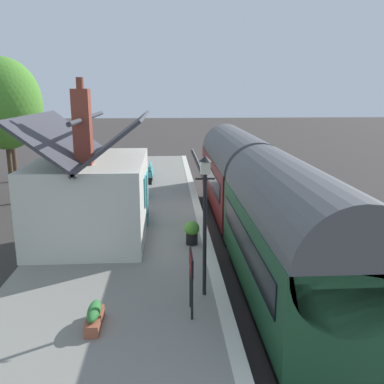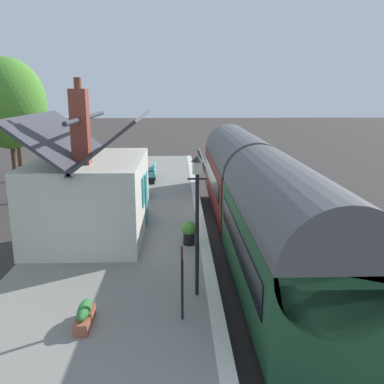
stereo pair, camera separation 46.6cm
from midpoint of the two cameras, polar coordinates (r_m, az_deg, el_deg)
The scene contains 17 objects.
ground_plane at distance 20.06m, azimuth 4.87°, elevation -4.59°, with size 160.00×160.00×0.00m, color #383330.
platform at distance 19.87m, azimuth -7.00°, elevation -3.45°, with size 32.00×6.24×0.91m, color gray.
platform_edge_coping at distance 19.69m, azimuth 1.51°, elevation -2.11°, with size 32.00×0.36×0.02m, color beige.
rail_near at distance 20.30m, azimuth 9.43°, elevation -4.31°, with size 52.00×0.08×0.14m, color gray.
rail_far at distance 20.06m, azimuth 5.39°, elevation -4.39°, with size 52.00×0.08×0.14m, color gray.
train at distance 16.74m, azimuth 9.27°, elevation -0.51°, with size 18.28×2.73×4.32m.
station_building at distance 16.19m, azimuth -12.62°, elevation -0.12°, with size 6.26×4.13×5.74m.
bench_near_building at distance 21.72m, azimuth -5.70°, elevation 0.60°, with size 1.42×0.50×0.88m.
bench_platform_end at distance 27.08m, azimuth -4.85°, elevation 3.20°, with size 1.41×0.45×0.88m.
bench_mid_platform at distance 25.08m, azimuth -4.75°, elevation 2.37°, with size 1.40×0.44×0.88m.
planter_edge_far at distance 30.62m, azimuth -9.18°, elevation 3.89°, with size 0.79×0.32×0.56m.
planter_bench_left at distance 14.96m, azimuth 0.50°, elevation -5.36°, with size 0.54×0.54×0.89m.
planter_corner_building at distance 10.44m, azimuth -13.00°, elevation -15.88°, with size 1.05×0.32×0.54m.
lamp_post_platform at distance 10.71m, azimuth 1.95°, elevation -1.13°, with size 0.32×0.50×3.75m.
station_sign_board at distance 10.28m, azimuth -0.04°, elevation -10.19°, with size 0.96×0.06×1.57m.
tree_far_right at distance 31.66m, azimuth -22.47°, elevation 11.74°, with size 4.00×4.00×8.15m.
tree_mid_background at distance 25.21m, azimuth -23.05°, elevation 10.88°, with size 3.80×3.99×7.98m.
Camera 2 is at (-18.94, 2.11, 6.24)m, focal length 39.52 mm.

